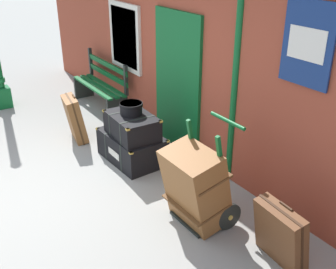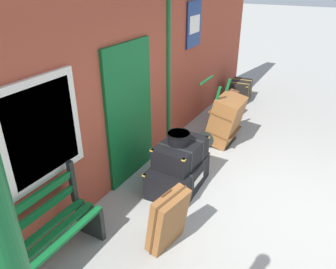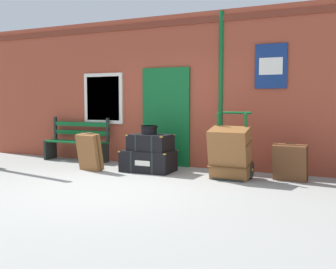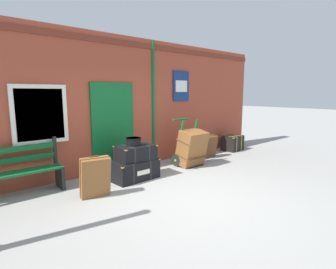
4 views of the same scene
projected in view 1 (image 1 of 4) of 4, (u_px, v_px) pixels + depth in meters
ground_plane at (27, 198)px, 5.16m from camera, size 60.00×60.00×0.00m
brick_facade at (193, 47)px, 5.78m from camera, size 10.40×0.35×3.20m
platform_bench at (101, 86)px, 7.79m from camera, size 1.60×0.43×1.01m
steamer_trunk_base at (132, 147)px, 5.98m from camera, size 1.04×0.69×0.43m
steamer_trunk_middle at (132, 126)px, 5.78m from camera, size 0.83×0.58×0.33m
round_hatbox at (131, 108)px, 5.70m from camera, size 0.33×0.33×0.17m
porters_trolley at (207, 197)px, 4.71m from camera, size 0.71×0.60×1.20m
large_brown_trunk at (196, 186)px, 4.53m from camera, size 0.70×0.61×0.95m
suitcase_brown at (280, 234)px, 4.02m from camera, size 0.60×0.34×0.67m
suitcase_slate at (75, 119)px, 6.52m from camera, size 0.56×0.39×0.77m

